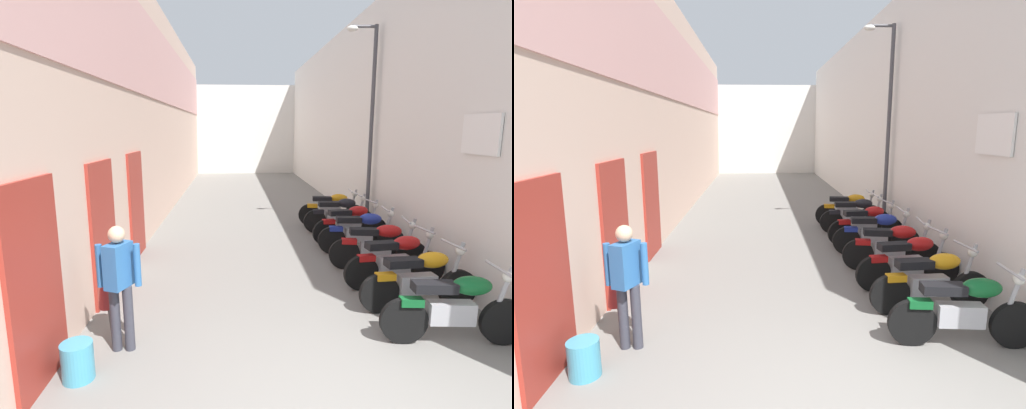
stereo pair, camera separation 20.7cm
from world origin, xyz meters
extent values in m
plane|color=slate|center=(0.00, 8.69, 0.00)|extent=(37.39, 37.39, 0.00)
cube|color=beige|center=(-3.08, 10.69, 3.08)|extent=(0.40, 21.39, 6.16)
cube|color=#9E2D23|center=(-2.86, 1.20, 1.10)|extent=(0.06, 1.10, 2.20)
cube|color=#9E2D23|center=(-2.86, 3.40, 1.10)|extent=(0.06, 1.10, 2.20)
cube|color=#9E2D23|center=(-2.86, 5.60, 1.10)|extent=(0.06, 1.10, 2.20)
cube|color=#DBA39E|center=(-2.87, 10.69, 4.44)|extent=(0.04, 21.39, 1.97)
cube|color=silver|center=(3.08, 10.69, 2.95)|extent=(0.40, 21.39, 5.91)
cube|color=white|center=(2.85, 3.00, 2.60)|extent=(0.04, 0.90, 0.60)
cube|color=silver|center=(0.00, 22.39, 2.58)|extent=(8.76, 2.00, 5.16)
cylinder|color=black|center=(2.55, 1.65, 0.30)|extent=(0.60, 0.13, 0.60)
cylinder|color=black|center=(1.31, 1.76, 0.30)|extent=(0.60, 0.13, 0.60)
cube|color=#9E9EA3|center=(1.88, 1.71, 0.42)|extent=(0.58, 0.25, 0.28)
ellipsoid|color=#0F5123|center=(2.11, 1.69, 0.78)|extent=(0.50, 0.30, 0.24)
cube|color=black|center=(1.65, 1.73, 0.76)|extent=(0.54, 0.26, 0.12)
cylinder|color=#9E9EA3|center=(2.48, 1.66, 0.65)|extent=(0.25, 0.08, 0.77)
cylinder|color=#9E9EA3|center=(2.41, 1.67, 1.00)|extent=(0.09, 0.58, 0.04)
sphere|color=silver|center=(2.53, 1.66, 0.90)|extent=(0.14, 0.14, 0.14)
cube|color=#0F5123|center=(1.39, 1.76, 0.56)|extent=(0.29, 0.16, 0.10)
cylinder|color=black|center=(2.55, 2.71, 0.30)|extent=(0.60, 0.13, 0.60)
cylinder|color=black|center=(1.31, 2.61, 0.30)|extent=(0.60, 0.13, 0.60)
cube|color=#9E9EA3|center=(1.88, 2.66, 0.42)|extent=(0.57, 0.24, 0.28)
ellipsoid|color=orange|center=(2.11, 2.68, 0.78)|extent=(0.50, 0.30, 0.24)
cube|color=black|center=(1.65, 2.64, 0.76)|extent=(0.54, 0.26, 0.12)
cylinder|color=#9E9EA3|center=(2.48, 2.71, 0.65)|extent=(0.25, 0.08, 0.77)
cylinder|color=#9E9EA3|center=(2.41, 2.70, 1.00)|extent=(0.08, 0.58, 0.04)
sphere|color=silver|center=(2.53, 2.71, 0.90)|extent=(0.14, 0.14, 0.14)
cube|color=orange|center=(1.38, 2.62, 0.56)|extent=(0.29, 0.16, 0.10)
cylinder|color=black|center=(2.55, 3.63, 0.30)|extent=(0.61, 0.16, 0.60)
cylinder|color=black|center=(1.31, 3.47, 0.30)|extent=(0.61, 0.16, 0.60)
cube|color=#9E9EA3|center=(1.88, 3.54, 0.42)|extent=(0.58, 0.27, 0.28)
ellipsoid|color=#AD1414|center=(2.11, 3.57, 0.78)|extent=(0.51, 0.32, 0.24)
cube|color=black|center=(1.65, 3.51, 0.76)|extent=(0.54, 0.29, 0.12)
cylinder|color=#9E9EA3|center=(2.48, 3.62, 0.65)|extent=(0.25, 0.09, 0.77)
cylinder|color=#9E9EA3|center=(2.41, 3.61, 1.00)|extent=(0.11, 0.58, 0.04)
sphere|color=silver|center=(2.53, 3.62, 0.90)|extent=(0.14, 0.14, 0.14)
cube|color=#AD1414|center=(1.39, 3.48, 0.56)|extent=(0.30, 0.18, 0.10)
cylinder|color=black|center=(2.55, 4.29, 0.30)|extent=(0.61, 0.17, 0.60)
cylinder|color=black|center=(1.31, 4.49, 0.30)|extent=(0.61, 0.17, 0.60)
cube|color=#9E9EA3|center=(1.88, 4.40, 0.42)|extent=(0.58, 0.28, 0.28)
ellipsoid|color=#AD1414|center=(2.11, 4.36, 0.78)|extent=(0.51, 0.33, 0.24)
cube|color=black|center=(1.65, 4.43, 0.76)|extent=(0.55, 0.30, 0.12)
cylinder|color=#9E9EA3|center=(2.48, 4.30, 0.65)|extent=(0.25, 0.10, 0.77)
cylinder|color=#9E9EA3|center=(2.41, 4.31, 1.00)|extent=(0.13, 0.58, 0.04)
sphere|color=silver|center=(2.53, 4.30, 0.90)|extent=(0.14, 0.14, 0.14)
cube|color=#AD1414|center=(1.39, 4.47, 0.56)|extent=(0.30, 0.18, 0.10)
cylinder|color=black|center=(2.55, 5.35, 0.30)|extent=(0.60, 0.13, 0.60)
cylinder|color=black|center=(1.31, 5.46, 0.30)|extent=(0.60, 0.13, 0.60)
cube|color=#9E9EA3|center=(1.88, 5.41, 0.42)|extent=(0.57, 0.25, 0.28)
ellipsoid|color=navy|center=(2.11, 5.39, 0.78)|extent=(0.50, 0.30, 0.24)
cube|color=black|center=(1.65, 5.43, 0.76)|extent=(0.54, 0.26, 0.12)
cylinder|color=#9E9EA3|center=(2.48, 5.36, 0.65)|extent=(0.25, 0.08, 0.77)
cylinder|color=#9E9EA3|center=(2.41, 5.36, 1.00)|extent=(0.09, 0.58, 0.04)
sphere|color=silver|center=(2.53, 5.35, 0.90)|extent=(0.14, 0.14, 0.14)
cube|color=navy|center=(1.39, 5.45, 0.56)|extent=(0.29, 0.16, 0.10)
cylinder|color=black|center=(2.55, 6.28, 0.30)|extent=(0.61, 0.16, 0.60)
cylinder|color=black|center=(1.31, 6.11, 0.30)|extent=(0.61, 0.16, 0.60)
cube|color=#9E9EA3|center=(1.88, 6.19, 0.42)|extent=(0.58, 0.27, 0.28)
ellipsoid|color=#AD1414|center=(2.11, 6.22, 0.78)|extent=(0.51, 0.32, 0.24)
cube|color=black|center=(1.65, 6.16, 0.76)|extent=(0.55, 0.29, 0.12)
cylinder|color=#9E9EA3|center=(2.48, 6.27, 0.65)|extent=(0.25, 0.09, 0.77)
cylinder|color=#9E9EA3|center=(2.41, 6.26, 1.00)|extent=(0.11, 0.58, 0.04)
sphere|color=silver|center=(2.53, 6.28, 0.90)|extent=(0.14, 0.14, 0.14)
cube|color=#AD1414|center=(1.39, 6.12, 0.56)|extent=(0.30, 0.18, 0.10)
cylinder|color=black|center=(2.55, 7.20, 0.30)|extent=(0.60, 0.10, 0.60)
cylinder|color=black|center=(1.30, 7.23, 0.30)|extent=(0.60, 0.10, 0.60)
cube|color=#9E9EA3|center=(1.88, 7.22, 0.42)|extent=(0.57, 0.22, 0.28)
ellipsoid|color=black|center=(2.11, 7.21, 0.78)|extent=(0.49, 0.27, 0.24)
cube|color=black|center=(1.65, 7.22, 0.76)|extent=(0.53, 0.23, 0.12)
cylinder|color=#9E9EA3|center=(2.48, 7.20, 0.65)|extent=(0.25, 0.07, 0.77)
cylinder|color=#9E9EA3|center=(2.41, 7.20, 1.00)|extent=(0.05, 0.58, 0.04)
sphere|color=silver|center=(2.53, 7.20, 0.90)|extent=(0.14, 0.14, 0.14)
cube|color=black|center=(1.38, 7.23, 0.56)|extent=(0.28, 0.15, 0.10)
cylinder|color=black|center=(2.55, 7.89, 0.30)|extent=(0.61, 0.16, 0.60)
cylinder|color=black|center=(1.31, 8.06, 0.30)|extent=(0.61, 0.16, 0.60)
cube|color=#9E9EA3|center=(1.88, 7.98, 0.42)|extent=(0.58, 0.27, 0.28)
ellipsoid|color=orange|center=(2.11, 7.95, 0.78)|extent=(0.51, 0.32, 0.24)
cube|color=black|center=(1.65, 8.01, 0.76)|extent=(0.54, 0.29, 0.12)
cylinder|color=#9E9EA3|center=(2.48, 7.90, 0.65)|extent=(0.25, 0.09, 0.77)
cylinder|color=#9E9EA3|center=(2.41, 7.91, 1.00)|extent=(0.11, 0.58, 0.04)
sphere|color=silver|center=(2.53, 7.89, 0.90)|extent=(0.14, 0.14, 0.14)
cube|color=orange|center=(1.39, 8.05, 0.56)|extent=(0.30, 0.18, 0.10)
cylinder|color=#383842|center=(-2.27, 1.81, 0.41)|extent=(0.12, 0.12, 0.82)
cylinder|color=#383842|center=(-2.11, 1.81, 0.41)|extent=(0.12, 0.12, 0.82)
cube|color=#2D66A5|center=(-2.19, 1.81, 1.09)|extent=(0.31, 0.39, 0.54)
sphere|color=#DBB28E|center=(-2.19, 1.81, 1.47)|extent=(0.20, 0.20, 0.20)
cylinder|color=#2D66A5|center=(-2.41, 1.81, 1.09)|extent=(0.08, 0.08, 0.52)
cylinder|color=#2D66A5|center=(-1.97, 1.81, 1.09)|extent=(0.08, 0.08, 0.52)
cylinder|color=#4299B7|center=(-2.53, 1.24, 0.21)|extent=(0.34, 0.34, 0.42)
cylinder|color=#4C4C4C|center=(-2.48, 2.19, 0.47)|extent=(0.02, 0.22, 0.93)
cone|color=maroon|center=(-2.48, 2.11, 0.68)|extent=(0.20, 0.31, 0.58)
cylinder|color=#47474C|center=(2.73, 7.41, 2.59)|extent=(0.10, 0.10, 5.18)
cylinder|color=#47474C|center=(2.43, 7.41, 5.13)|extent=(0.60, 0.07, 0.07)
ellipsoid|color=silver|center=(2.13, 7.41, 5.08)|extent=(0.28, 0.18, 0.14)
camera|label=1|loc=(-0.83, -2.79, 2.69)|focal=28.08mm
camera|label=2|loc=(-0.62, -2.80, 2.69)|focal=28.08mm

